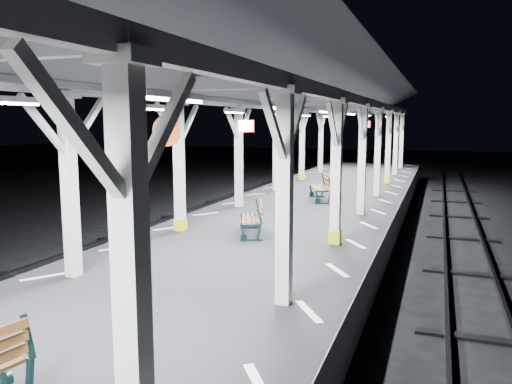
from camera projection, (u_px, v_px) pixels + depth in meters
The scene contains 9 objects.
ground at pixel (220, 305), 10.43m from camera, with size 120.00×120.00×0.00m, color black.
platform at pixel (220, 282), 10.36m from camera, with size 6.00×50.00×1.00m, color black.
hazard_stripes_left at pixel (119, 248), 11.12m from camera, with size 1.00×48.00×0.01m, color silver.
hazard_stripes_right at pixel (337, 270), 9.45m from camera, with size 1.00×48.00×0.01m, color silver.
track_left at pixel (32, 276), 12.12m from camera, with size 2.20×60.00×0.16m.
track_right at pixel (481, 336), 8.71m from camera, with size 2.20×60.00×0.16m.
canopy at pixel (217, 82), 9.77m from camera, with size 5.40×49.00×4.65m.
bench_mid at pixel (254, 218), 12.39m from camera, with size 1.04×1.57×0.80m.
bench_far at pixel (323, 187), 17.76m from camera, with size 1.16×1.77×0.90m.
Camera 1 is at (4.16, -9.12, 3.80)m, focal length 35.00 mm.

